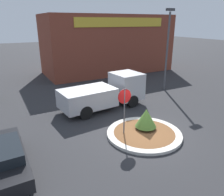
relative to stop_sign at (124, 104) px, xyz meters
name	(u,v)px	position (x,y,z in m)	size (l,w,h in m)	color
ground_plane	(144,135)	(0.98, -0.45, -1.80)	(120.00, 120.00, 0.00)	#2D2D30
traffic_island	(144,134)	(0.98, -0.45, -1.72)	(3.94, 3.94, 0.16)	beige
stop_sign	(124,104)	(0.00, 0.00, 0.00)	(0.74, 0.07, 2.58)	#4C4C51
island_shrub	(146,118)	(1.31, -0.13, -1.01)	(1.15, 1.15, 1.14)	brown
utility_truck	(106,92)	(0.99, 4.03, -0.70)	(6.03, 2.63, 2.22)	#B2B2B7
storefront_building	(108,44)	(6.63, 14.42, 1.42)	(14.54, 6.07, 6.42)	brown
light_pole	(168,44)	(7.48, 5.41, 2.10)	(0.70, 0.30, 6.67)	#4C4C51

